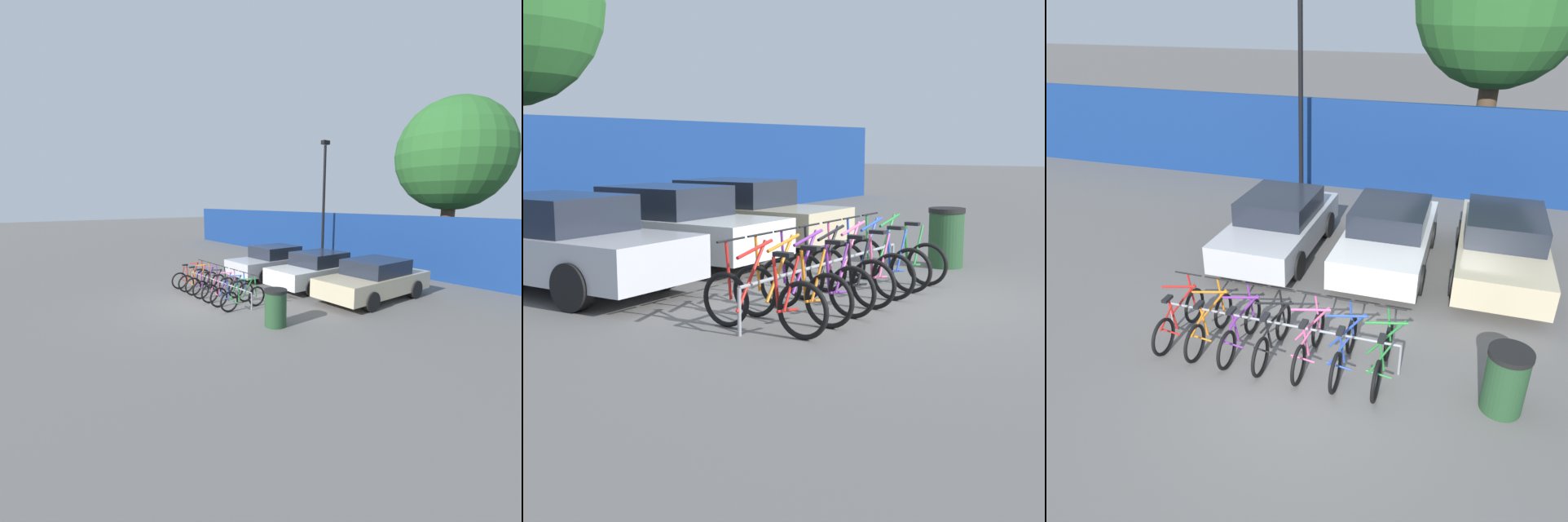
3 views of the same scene
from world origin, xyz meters
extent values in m
plane|color=#605E5B|center=(0.00, 0.00, 0.00)|extent=(120.00, 120.00, 0.00)
cylinder|color=gray|center=(-0.64, 0.68, 0.55)|extent=(4.13, 0.04, 0.04)
cylinder|color=gray|center=(-2.70, 0.68, 0.28)|extent=(0.04, 0.04, 0.55)
cylinder|color=gray|center=(1.42, 0.68, 0.28)|extent=(0.04, 0.04, 0.55)
torus|color=black|center=(-2.45, 0.00, 0.33)|extent=(0.06, 0.66, 0.66)
torus|color=black|center=(-2.45, 1.05, 0.33)|extent=(0.06, 0.66, 0.66)
cylinder|color=red|center=(-2.45, 0.68, 0.65)|extent=(0.60, 0.04, 0.76)
cylinder|color=red|center=(-2.45, 0.63, 0.96)|extent=(0.68, 0.04, 0.16)
cylinder|color=red|center=(-2.45, 0.35, 0.59)|extent=(0.14, 0.04, 0.63)
cylinder|color=red|center=(-2.45, 0.15, 0.61)|extent=(0.32, 0.03, 0.58)
cylinder|color=red|center=(-2.45, 0.20, 0.31)|extent=(0.40, 0.03, 0.08)
cylinder|color=red|center=(-2.45, 1.01, 0.68)|extent=(0.12, 0.04, 0.69)
cylinder|color=black|center=(-2.45, 0.97, 1.04)|extent=(0.52, 0.03, 0.03)
cube|color=black|center=(-2.45, 0.25, 0.93)|extent=(0.10, 0.22, 0.05)
torus|color=black|center=(-1.86, 0.00, 0.33)|extent=(0.06, 0.66, 0.66)
torus|color=black|center=(-1.86, 1.05, 0.33)|extent=(0.06, 0.66, 0.66)
cylinder|color=orange|center=(-1.86, 0.68, 0.65)|extent=(0.60, 0.04, 0.76)
cylinder|color=orange|center=(-1.86, 0.63, 0.96)|extent=(0.68, 0.04, 0.16)
cylinder|color=orange|center=(-1.86, 0.35, 0.59)|extent=(0.14, 0.04, 0.63)
cylinder|color=orange|center=(-1.86, 0.15, 0.61)|extent=(0.32, 0.03, 0.58)
cylinder|color=orange|center=(-1.86, 0.20, 0.31)|extent=(0.40, 0.03, 0.08)
cylinder|color=orange|center=(-1.86, 1.01, 0.68)|extent=(0.12, 0.04, 0.69)
cylinder|color=black|center=(-1.86, 0.97, 1.04)|extent=(0.52, 0.03, 0.03)
cube|color=black|center=(-1.86, 0.25, 0.93)|extent=(0.10, 0.22, 0.05)
torus|color=black|center=(-1.28, 0.00, 0.33)|extent=(0.06, 0.66, 0.66)
torus|color=black|center=(-1.28, 1.05, 0.33)|extent=(0.06, 0.66, 0.66)
cylinder|color=#752D99|center=(-1.28, 0.68, 0.65)|extent=(0.60, 0.04, 0.76)
cylinder|color=#752D99|center=(-1.28, 0.63, 0.96)|extent=(0.68, 0.04, 0.16)
cylinder|color=#752D99|center=(-1.28, 0.35, 0.59)|extent=(0.14, 0.04, 0.63)
cylinder|color=#752D99|center=(-1.28, 0.15, 0.61)|extent=(0.32, 0.03, 0.58)
cylinder|color=#752D99|center=(-1.28, 0.20, 0.31)|extent=(0.40, 0.03, 0.08)
cylinder|color=#752D99|center=(-1.28, 1.01, 0.68)|extent=(0.12, 0.04, 0.69)
cylinder|color=black|center=(-1.28, 0.97, 1.04)|extent=(0.52, 0.03, 0.03)
cube|color=black|center=(-1.28, 0.25, 0.93)|extent=(0.10, 0.22, 0.05)
torus|color=black|center=(-0.69, 0.00, 0.33)|extent=(0.06, 0.66, 0.66)
torus|color=black|center=(-0.69, 1.05, 0.33)|extent=(0.06, 0.66, 0.66)
cylinder|color=black|center=(-0.69, 0.68, 0.65)|extent=(0.60, 0.04, 0.76)
cylinder|color=black|center=(-0.69, 0.63, 0.96)|extent=(0.68, 0.04, 0.16)
cylinder|color=black|center=(-0.69, 0.35, 0.59)|extent=(0.14, 0.04, 0.63)
cylinder|color=black|center=(-0.69, 0.15, 0.61)|extent=(0.32, 0.03, 0.58)
cylinder|color=black|center=(-0.69, 0.20, 0.31)|extent=(0.40, 0.03, 0.08)
cylinder|color=black|center=(-0.69, 1.01, 0.68)|extent=(0.12, 0.04, 0.69)
cylinder|color=black|center=(-0.69, 0.97, 1.04)|extent=(0.52, 0.03, 0.03)
cube|color=black|center=(-0.69, 0.25, 0.93)|extent=(0.10, 0.22, 0.05)
torus|color=black|center=(-0.05, 0.00, 0.33)|extent=(0.06, 0.66, 0.66)
torus|color=black|center=(-0.05, 1.05, 0.33)|extent=(0.06, 0.66, 0.66)
cylinder|color=#E55993|center=(-0.05, 0.68, 0.65)|extent=(0.60, 0.04, 0.76)
cylinder|color=#E55993|center=(-0.05, 0.63, 0.96)|extent=(0.68, 0.04, 0.16)
cylinder|color=#E55993|center=(-0.05, 0.35, 0.59)|extent=(0.14, 0.04, 0.63)
cylinder|color=#E55993|center=(-0.05, 0.15, 0.61)|extent=(0.32, 0.03, 0.58)
cylinder|color=#E55993|center=(-0.05, 0.20, 0.31)|extent=(0.40, 0.03, 0.08)
cylinder|color=#E55993|center=(-0.05, 1.01, 0.68)|extent=(0.12, 0.04, 0.69)
cylinder|color=black|center=(-0.05, 0.97, 1.04)|extent=(0.52, 0.03, 0.03)
cube|color=black|center=(-0.05, 0.25, 0.93)|extent=(0.10, 0.22, 0.05)
torus|color=black|center=(0.55, 0.00, 0.33)|extent=(0.06, 0.66, 0.66)
torus|color=black|center=(0.55, 1.05, 0.33)|extent=(0.06, 0.66, 0.66)
cylinder|color=#284CB7|center=(0.55, 0.68, 0.65)|extent=(0.60, 0.04, 0.76)
cylinder|color=#284CB7|center=(0.55, 0.63, 0.96)|extent=(0.68, 0.04, 0.16)
cylinder|color=#284CB7|center=(0.55, 0.35, 0.59)|extent=(0.14, 0.04, 0.63)
cylinder|color=#284CB7|center=(0.55, 0.15, 0.61)|extent=(0.32, 0.03, 0.58)
cylinder|color=#284CB7|center=(0.55, 0.20, 0.31)|extent=(0.40, 0.03, 0.08)
cylinder|color=#284CB7|center=(0.55, 1.01, 0.68)|extent=(0.12, 0.04, 0.69)
cylinder|color=black|center=(0.55, 0.97, 1.04)|extent=(0.52, 0.03, 0.03)
cube|color=black|center=(0.55, 0.25, 0.93)|extent=(0.10, 0.22, 0.05)
torus|color=black|center=(1.17, 0.00, 0.33)|extent=(0.06, 0.66, 0.66)
torus|color=black|center=(1.17, 1.05, 0.33)|extent=(0.06, 0.66, 0.66)
cylinder|color=#288438|center=(1.17, 0.68, 0.65)|extent=(0.60, 0.04, 0.76)
cylinder|color=#288438|center=(1.17, 0.63, 0.96)|extent=(0.68, 0.04, 0.16)
cylinder|color=#288438|center=(1.17, 0.35, 0.59)|extent=(0.14, 0.04, 0.63)
cylinder|color=#288438|center=(1.17, 0.15, 0.61)|extent=(0.32, 0.03, 0.58)
cylinder|color=#288438|center=(1.17, 0.20, 0.31)|extent=(0.40, 0.03, 0.08)
cylinder|color=#288438|center=(1.17, 1.01, 0.68)|extent=(0.12, 0.04, 0.69)
cylinder|color=black|center=(1.17, 0.97, 1.04)|extent=(0.52, 0.03, 0.03)
cube|color=black|center=(1.17, 0.25, 0.93)|extent=(0.10, 0.22, 0.05)
cube|color=#B7B7BC|center=(-2.03, 4.37, 0.57)|extent=(1.80, 4.09, 0.62)
cube|color=#1E232D|center=(-2.03, 4.47, 1.14)|extent=(1.58, 1.88, 0.52)
cylinder|color=black|center=(-1.17, 5.56, 0.32)|extent=(0.20, 0.64, 0.64)
cylinder|color=black|center=(-2.88, 3.18, 0.32)|extent=(0.20, 0.64, 0.64)
cylinder|color=black|center=(-1.17, 3.18, 0.32)|extent=(0.20, 0.64, 0.64)
cube|color=silver|center=(0.54, 4.53, 0.57)|extent=(1.80, 4.08, 0.62)
cube|color=#1E232D|center=(0.54, 4.63, 1.14)|extent=(1.58, 1.88, 0.52)
cylinder|color=black|center=(-0.32, 5.72, 0.32)|extent=(0.20, 0.64, 0.64)
cylinder|color=black|center=(1.39, 5.72, 0.32)|extent=(0.20, 0.64, 0.64)
cylinder|color=black|center=(-0.32, 3.35, 0.32)|extent=(0.20, 0.64, 0.64)
cylinder|color=black|center=(1.39, 3.35, 0.32)|extent=(0.20, 0.64, 0.64)
cube|color=#C1B28E|center=(2.96, 4.79, 0.57)|extent=(1.80, 4.38, 0.62)
cube|color=#1E232D|center=(2.96, 4.90, 1.14)|extent=(1.58, 2.01, 0.52)
cylinder|color=black|center=(2.10, 6.06, 0.32)|extent=(0.20, 0.64, 0.64)
cylinder|color=black|center=(3.81, 6.06, 0.32)|extent=(0.20, 0.64, 0.64)
cylinder|color=black|center=(2.10, 3.52, 0.32)|extent=(0.20, 0.64, 0.64)
cylinder|color=black|center=(3.81, 3.52, 0.32)|extent=(0.20, 0.64, 0.64)
cylinder|color=#234728|center=(2.97, 0.37, 0.47)|extent=(0.60, 0.60, 0.95)
cylinder|color=black|center=(2.97, 0.37, 0.99)|extent=(0.63, 0.63, 0.08)
camera|label=1|loc=(10.01, -5.50, 3.37)|focal=24.00mm
camera|label=2|loc=(-9.08, -4.01, 2.14)|focal=50.00mm
camera|label=3|loc=(2.03, -5.94, 5.34)|focal=35.00mm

